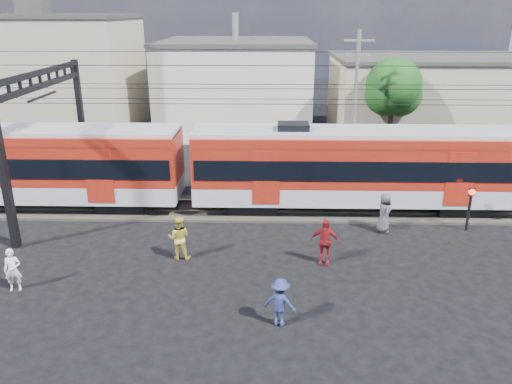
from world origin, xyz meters
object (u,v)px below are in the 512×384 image
crossing_signal (470,201)px  pedestrian_c (280,302)px  pedestrian_a (13,270)px  commuter_train (362,165)px

crossing_signal → pedestrian_c: bearing=-139.1°
pedestrian_a → crossing_signal: bearing=4.9°
commuter_train → pedestrian_a: (-13.71, -7.96, -1.59)m
crossing_signal → commuter_train: bearing=153.2°
pedestrian_a → pedestrian_c: bearing=-23.6°
commuter_train → crossing_signal: size_ratio=24.26×
pedestrian_a → crossing_signal: 19.12m
commuter_train → crossing_signal: (4.55, -2.30, -0.96)m
commuter_train → crossing_signal: commuter_train is taller
commuter_train → pedestrian_c: commuter_train is taller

